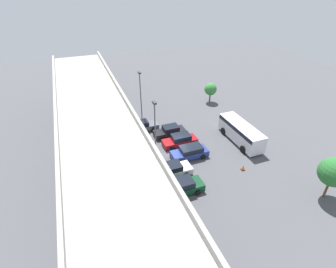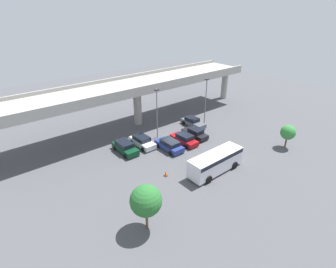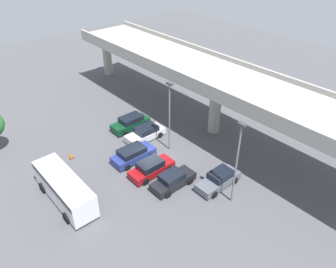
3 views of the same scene
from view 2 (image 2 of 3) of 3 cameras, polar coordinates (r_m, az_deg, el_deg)
ground_plane at (r=39.82m, az=1.14°, el=-2.05°), size 98.78×98.78×0.00m
highway_overpass at (r=44.44m, az=-6.86°, el=9.97°), size 47.45×7.74×7.88m
parked_car_0 at (r=37.70m, az=-9.34°, el=-2.84°), size 2.11×4.66×1.59m
parked_car_1 at (r=39.05m, az=-5.64°, el=-1.59°), size 2.10×4.66×1.52m
parked_car_2 at (r=37.83m, az=0.30°, el=-2.39°), size 2.15×4.65×1.53m
parked_car_3 at (r=39.61m, az=3.56°, el=-1.07°), size 2.06×4.66×1.54m
parked_car_4 at (r=41.60m, az=5.91°, el=0.19°), size 2.01×4.47×1.49m
parked_car_5 at (r=45.51m, az=5.44°, el=2.58°), size 1.99×4.67×1.50m
shuttle_bus at (r=33.10m, az=10.34°, el=-5.80°), size 7.81×2.60×2.57m
lamp_post_near_aisle at (r=45.10m, az=8.23°, el=7.70°), size 0.70×0.35×8.10m
lamp_post_mid_lot at (r=39.71m, az=-2.43°, el=5.21°), size 0.70×0.35×7.90m
tree_front_left at (r=24.10m, az=-4.84°, el=-14.28°), size 2.94×2.94×4.71m
tree_front_centre at (r=41.50m, az=24.67°, el=0.31°), size 2.15×2.15×3.49m
traffic_cone at (r=32.43m, az=-0.49°, el=-8.62°), size 0.44×0.44×0.70m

